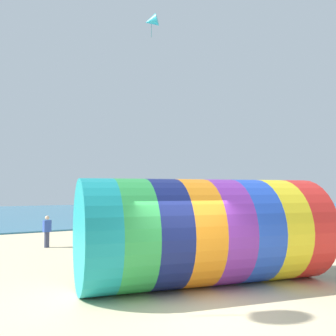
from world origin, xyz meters
The scene contains 6 objects.
ground_plane centered at (0.00, 0.00, 0.00)m, with size 120.00×120.00×0.00m, color beige.
giant_inflatable_tube centered at (1.40, 1.87, 1.55)m, with size 7.77×4.58×3.09m.
kite_cyan_delta centered at (7.48, 16.04, 14.97)m, with size 1.37×1.35×1.73m.
bystander_mid_beach centered at (8.37, 7.49, 0.84)m, with size 0.42×0.39×1.65m.
bystander_far_left centered at (-0.78, 11.52, 0.77)m, with size 0.40×0.29×1.53m.
beach_flag centered at (8.58, 3.97, 2.18)m, with size 0.47×0.36×2.46m.
Camera 1 is at (-5.38, -7.03, 2.79)m, focal length 40.00 mm.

